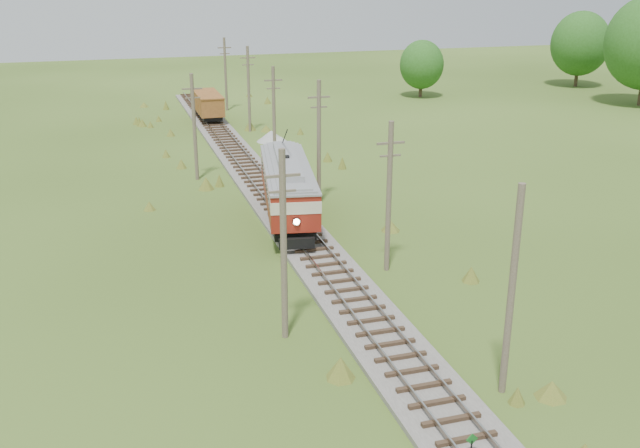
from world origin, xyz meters
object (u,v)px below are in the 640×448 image
object	(u,v)px
streetcar	(288,183)
gravel_pile	(273,137)
switch_marker	(472,444)
gondola	(208,104)

from	to	relation	value
streetcar	gravel_pile	distance (m)	24.49
streetcar	switch_marker	bearing A→B (deg)	-80.47
switch_marker	streetcar	size ratio (longest dim) A/B	0.08
streetcar	gravel_pile	size ratio (longest dim) A/B	4.06
gondola	gravel_pile	xyz separation A→B (m)	(4.61, -12.04, -1.48)
streetcar	gravel_pile	bearing A→B (deg)	89.06
switch_marker	gravel_pile	world-z (taller)	gravel_pile
switch_marker	gondola	bearing A→B (deg)	89.82
streetcar	gondola	size ratio (longest dim) A/B	1.65
switch_marker	gondola	distance (m)	62.15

